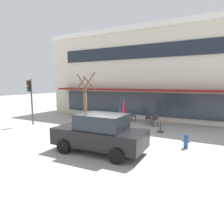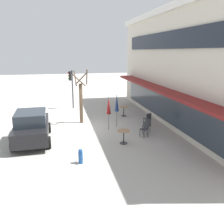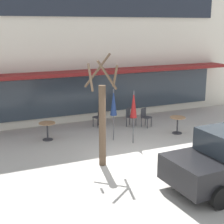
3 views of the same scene
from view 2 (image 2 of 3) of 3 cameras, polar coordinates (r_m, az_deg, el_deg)
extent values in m
plane|color=#ADA8A0|center=(15.84, -8.28, -4.09)|extent=(80.00, 80.00, 0.00)
cube|color=beige|center=(18.60, 24.16, 9.97)|extent=(18.73, 8.00, 7.89)
cube|color=silver|center=(16.69, 13.08, 23.22)|extent=(18.73, 0.24, 0.44)
cube|color=maroon|center=(16.49, 10.71, 5.67)|extent=(15.92, 1.10, 0.16)
cube|color=#1E232D|center=(16.52, 12.87, 16.48)|extent=(14.98, 0.10, 1.10)
cube|color=#2D3842|center=(16.90, 12.06, 1.67)|extent=(14.98, 0.10, 1.90)
cylinder|color=#333338|center=(13.35, 2.79, -7.47)|extent=(0.44, 0.44, 0.03)
cylinder|color=#333338|center=(13.22, 2.81, -6.00)|extent=(0.07, 0.07, 0.70)
cylinder|color=#99704C|center=(13.09, 2.83, -4.50)|extent=(0.70, 0.70, 0.03)
cylinder|color=#333338|center=(18.81, 2.83, -0.93)|extent=(0.44, 0.44, 0.03)
cylinder|color=#333338|center=(18.71, 2.84, 0.15)|extent=(0.07, 0.07, 0.70)
cylinder|color=#99704C|center=(18.63, 2.86, 1.24)|extent=(0.70, 0.70, 0.03)
cylinder|color=#4C4C51|center=(15.87, 1.14, 0.24)|extent=(0.04, 0.04, 2.20)
cone|color=navy|center=(15.74, 1.15, 2.18)|extent=(0.28, 0.28, 1.10)
cylinder|color=#4C4C51|center=(15.17, -0.82, -0.42)|extent=(0.04, 0.04, 2.20)
cone|color=maroon|center=(15.04, -0.82, 1.60)|extent=(0.28, 0.28, 1.10)
cylinder|color=#333338|center=(14.82, 8.44, -4.49)|extent=(0.04, 0.04, 0.45)
cylinder|color=#333338|center=(14.99, 7.34, -4.22)|extent=(0.04, 0.04, 0.45)
cylinder|color=#333338|center=(15.09, 9.14, -4.16)|extent=(0.04, 0.04, 0.45)
cylinder|color=#333338|center=(15.26, 8.05, -3.91)|extent=(0.04, 0.04, 0.45)
cube|color=#333338|center=(14.97, 8.28, -3.30)|extent=(0.56, 0.56, 0.04)
cube|color=#333338|center=(15.05, 8.68, -2.34)|extent=(0.34, 0.27, 0.40)
cylinder|color=#333338|center=(16.59, 7.58, -2.39)|extent=(0.04, 0.04, 0.45)
cylinder|color=#333338|center=(16.79, 8.48, -2.21)|extent=(0.04, 0.04, 0.45)
cylinder|color=#333338|center=(16.34, 8.32, -2.69)|extent=(0.04, 0.04, 0.45)
cylinder|color=#333338|center=(16.55, 9.23, -2.50)|extent=(0.04, 0.04, 0.45)
cube|color=#333338|center=(16.50, 8.43, -1.63)|extent=(0.51, 0.51, 0.04)
cube|color=#333338|center=(16.30, 8.87, -1.04)|extent=(0.17, 0.39, 0.40)
cylinder|color=#333338|center=(14.14, 7.72, -5.39)|extent=(0.04, 0.04, 0.45)
cylinder|color=#333338|center=(14.36, 6.73, -5.05)|extent=(0.04, 0.04, 0.45)
cylinder|color=#333338|center=(14.38, 8.65, -5.09)|extent=(0.04, 0.04, 0.45)
cylinder|color=#333338|center=(14.60, 7.65, -4.75)|extent=(0.04, 0.04, 0.45)
cube|color=#333338|center=(14.29, 7.72, -4.14)|extent=(0.54, 0.54, 0.04)
cube|color=#333338|center=(14.35, 8.24, -3.16)|extent=(0.37, 0.22, 0.40)
cube|color=black|center=(14.20, -18.69, -3.94)|extent=(4.26, 1.95, 0.76)
cube|color=#232B33|center=(13.86, -18.97, -1.30)|extent=(2.15, 1.67, 0.68)
cylinder|color=black|center=(15.65, -21.54, -3.97)|extent=(0.65, 0.24, 0.64)
cylinder|color=black|center=(15.51, -14.94, -3.60)|extent=(0.65, 0.24, 0.64)
cylinder|color=black|center=(13.22, -22.85, -7.44)|extent=(0.65, 0.24, 0.64)
cylinder|color=black|center=(13.05, -14.97, -7.05)|extent=(0.65, 0.24, 0.64)
cylinder|color=brown|center=(16.84, -7.46, 2.03)|extent=(0.24, 0.24, 2.82)
cylinder|color=brown|center=(16.14, -7.97, 7.61)|extent=(0.34, 0.91, 0.85)
cylinder|color=brown|center=(16.56, -6.09, 8.36)|extent=(0.97, 0.14, 1.14)
cylinder|color=brown|center=(16.94, -7.50, 7.91)|extent=(0.24, 0.83, 0.83)
cylinder|color=brown|center=(16.49, -8.84, 8.01)|extent=(0.75, 0.16, 1.01)
cylinder|color=#47474C|center=(21.35, -9.46, 5.37)|extent=(0.12, 0.12, 3.40)
cube|color=black|center=(21.19, -10.09, 8.55)|extent=(0.26, 0.20, 0.80)
sphere|color=red|center=(21.16, -10.48, 9.26)|extent=(0.13, 0.13, 0.13)
sphere|color=gold|center=(21.18, -10.45, 8.56)|extent=(0.13, 0.13, 0.13)
sphere|color=green|center=(21.21, -10.41, 7.86)|extent=(0.13, 0.13, 0.13)
cylinder|color=#1E4C8C|center=(11.10, -7.56, -10.83)|extent=(0.20, 0.20, 0.55)
sphere|color=#1E4C8C|center=(10.96, -7.62, -9.25)|extent=(0.19, 0.19, 0.19)
cylinder|color=#1E4C8C|center=(11.20, -7.63, -10.30)|extent=(0.10, 0.07, 0.07)
cylinder|color=#1E4C8C|center=(10.96, -7.51, -10.86)|extent=(0.10, 0.07, 0.07)
camera|label=1|loc=(12.80, -57.71, -0.71)|focal=32.00mm
camera|label=3|loc=(22.57, -36.57, 11.06)|focal=55.00mm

